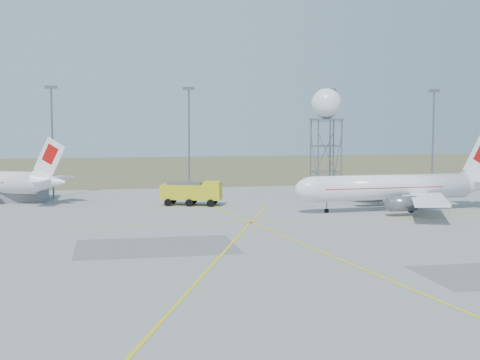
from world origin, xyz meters
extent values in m
plane|color=#A1A09B|center=(0.00, 0.00, 0.00)|extent=(400.00, 400.00, 0.00)
cube|color=#616638|center=(0.00, 140.00, 0.01)|extent=(400.00, 120.00, 0.03)
cylinder|color=slate|center=(-35.00, 66.00, 10.00)|extent=(0.36, 0.36, 20.00)
cube|color=slate|center=(-35.00, 66.00, 20.20)|extent=(2.20, 0.50, 0.60)
cylinder|color=slate|center=(-10.00, 66.00, 10.00)|extent=(0.36, 0.36, 20.00)
cube|color=slate|center=(-10.00, 66.00, 20.20)|extent=(2.20, 0.50, 0.60)
cylinder|color=slate|center=(18.00, 66.00, 10.00)|extent=(0.36, 0.36, 20.00)
cube|color=slate|center=(18.00, 66.00, 20.20)|extent=(2.20, 0.50, 0.60)
cylinder|color=slate|center=(40.00, 66.00, 10.00)|extent=(0.36, 0.36, 20.00)
cube|color=slate|center=(40.00, 66.00, 20.20)|extent=(2.20, 0.50, 0.60)
cylinder|color=white|center=(18.60, 38.01, 3.75)|extent=(25.81, 5.20, 3.95)
ellipsoid|color=white|center=(5.79, 37.39, 3.75)|extent=(6.50, 4.25, 3.95)
cube|color=black|center=(4.61, 37.33, 4.34)|extent=(1.60, 2.24, 0.96)
cone|color=white|center=(34.36, 38.79, 4.04)|extent=(6.10, 4.23, 3.95)
cube|color=white|center=(33.71, 41.92, 4.54)|extent=(3.42, 5.57, 0.18)
cube|color=white|center=(19.64, 46.95, 2.76)|extent=(11.75, 16.11, 0.36)
cube|color=white|center=(20.51, 29.22, 2.76)|extent=(10.57, 16.37, 0.36)
cylinder|color=slate|center=(17.33, 43.68, 1.87)|extent=(4.25, 2.47, 2.27)
cylinder|color=slate|center=(17.89, 32.25, 1.87)|extent=(4.25, 2.47, 2.27)
cube|color=#B00E0B|center=(16.63, 37.92, 3.85)|extent=(19.90, 4.95, 0.12)
cylinder|color=black|center=(7.76, 37.48, 0.44)|extent=(0.72, 0.72, 0.89)
cube|color=black|center=(20.57, 38.11, 0.44)|extent=(1.27, 5.96, 0.89)
cylinder|color=slate|center=(20.57, 38.11, 0.89)|extent=(0.25, 0.25, 1.78)
cone|color=white|center=(-34.77, 56.27, 3.90)|extent=(6.81, 5.96, 3.81)
cube|color=white|center=(-34.77, 56.27, 7.90)|extent=(5.59, 2.98, 7.16)
cube|color=#B00E0B|center=(-34.60, 56.19, 8.57)|extent=(3.08, 1.75, 3.67)
cube|color=white|center=(-33.83, 59.21, 4.38)|extent=(5.06, 6.05, 0.17)
cube|color=white|center=(-36.55, 53.76, 4.38)|extent=(5.06, 6.05, 0.17)
cube|color=white|center=(-43.30, 70.10, 2.67)|extent=(4.70, 15.27, 0.34)
cylinder|color=slate|center=(12.06, 55.22, 7.21)|extent=(0.27, 0.27, 14.43)
cylinder|color=slate|center=(16.50, 55.22, 7.21)|extent=(0.27, 0.27, 14.43)
cylinder|color=slate|center=(16.50, 59.66, 7.21)|extent=(0.27, 0.27, 14.43)
cylinder|color=slate|center=(12.06, 59.66, 7.21)|extent=(0.27, 0.27, 14.43)
cube|color=slate|center=(14.28, 57.44, 14.43)|extent=(5.04, 5.04, 0.28)
sphere|color=white|center=(14.28, 57.44, 17.31)|extent=(5.55, 5.55, 5.55)
cube|color=gold|center=(-11.49, 51.10, 2.24)|extent=(10.63, 6.45, 2.47)
cube|color=gold|center=(-8.10, 49.94, 3.25)|extent=(3.56, 3.84, 1.57)
cube|color=black|center=(-7.36, 49.68, 3.36)|extent=(1.05, 2.79, 1.12)
cube|color=slate|center=(-12.55, 51.47, 3.70)|extent=(6.17, 4.36, 0.45)
camera|label=1|loc=(-25.27, -59.88, 14.27)|focal=50.00mm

